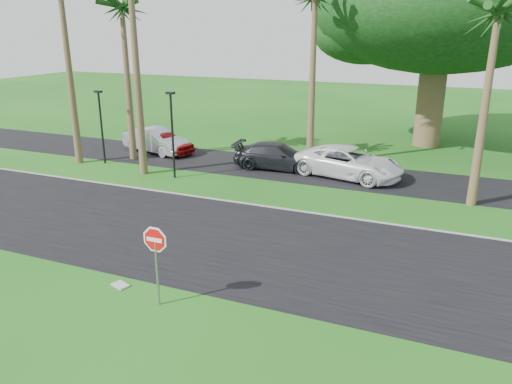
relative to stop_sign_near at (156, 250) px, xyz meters
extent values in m
plane|color=#165214|center=(-0.50, 3.00, -1.77)|extent=(120.00, 120.00, 0.00)
cube|color=black|center=(-0.50, 5.00, -1.76)|extent=(120.00, 8.00, 0.02)
cube|color=black|center=(-0.50, 15.50, -1.76)|extent=(120.00, 5.00, 0.02)
cube|color=gray|center=(-0.50, 9.05, -1.74)|extent=(120.00, 0.12, 0.06)
cylinder|color=gray|center=(0.00, 0.00, -0.77)|extent=(0.07, 0.07, 2.00)
cylinder|color=white|center=(0.00, 0.00, 0.33)|extent=(1.05, 0.02, 1.05)
cylinder|color=red|center=(0.00, 0.00, 0.33)|extent=(0.90, 0.02, 0.90)
cube|color=white|center=(0.00, 0.00, 0.33)|extent=(0.50, 0.02, 0.12)
cone|color=brown|center=(-13.50, 12.00, 3.48)|extent=(0.44, 0.44, 10.50)
cone|color=brown|center=(-11.00, 14.00, 2.73)|extent=(0.44, 0.44, 9.00)
cone|color=brown|center=(-8.50, 11.50, 3.98)|extent=(0.44, 0.44, 11.50)
cone|color=brown|center=(-0.50, 17.00, 2.98)|extent=(0.44, 0.44, 9.50)
cone|color=brown|center=(8.50, 13.00, 2.48)|extent=(0.44, 0.44, 8.50)
cylinder|color=brown|center=(5.50, 25.00, 1.23)|extent=(1.80, 1.80, 6.00)
ellipsoid|color=black|center=(5.50, 25.00, 7.23)|extent=(16.50, 16.50, 8.25)
cylinder|color=black|center=(-12.00, 12.50, 0.33)|extent=(0.12, 0.12, 4.20)
cube|color=black|center=(-12.00, 12.50, 2.51)|extent=(0.45, 0.25, 0.12)
cylinder|color=black|center=(-6.50, 11.50, 0.48)|extent=(0.12, 0.12, 4.50)
cube|color=black|center=(-6.50, 11.50, 2.81)|extent=(0.45, 0.25, 0.12)
imported|color=#B8B9C0|center=(-10.58, 15.96, -0.98)|extent=(5.06, 2.80, 1.58)
imported|color=#9E0E0D|center=(-10.03, 16.03, -1.04)|extent=(4.57, 2.60, 1.46)
imported|color=black|center=(-1.94, 15.32, -1.04)|extent=(5.21, 2.47, 1.47)
imported|color=white|center=(2.25, 15.22, -0.96)|extent=(6.35, 3.99, 1.63)
cube|color=#9F9F97|center=(-1.76, 0.46, -1.74)|extent=(0.63, 0.51, 0.06)
camera|label=1|loc=(7.67, -10.91, 6.08)|focal=35.00mm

